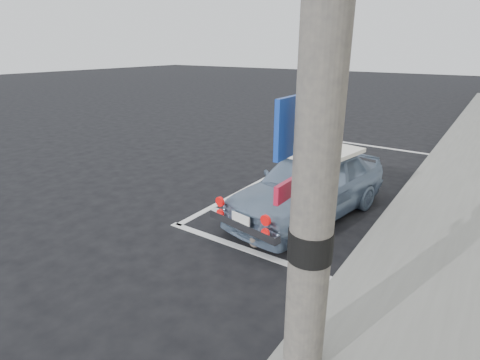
% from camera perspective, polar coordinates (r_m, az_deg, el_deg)
% --- Properties ---
extents(ground, '(80.00, 80.00, 0.00)m').
position_cam_1_polar(ground, '(6.06, 0.04, -7.39)').
color(ground, black).
rests_on(ground, ground).
extents(pline_rear, '(3.00, 0.12, 0.01)m').
position_cam_1_polar(pline_rear, '(5.45, 1.40, -10.69)').
color(pline_rear, silver).
rests_on(pline_rear, ground).
extents(pline_front, '(3.00, 0.12, 0.01)m').
position_cam_1_polar(pline_front, '(11.57, 20.90, 4.64)').
color(pline_front, silver).
rests_on(pline_front, ground).
extents(pline_side, '(0.12, 7.00, 0.01)m').
position_cam_1_polar(pline_side, '(8.87, 6.29, 1.49)').
color(pline_side, silver).
rests_on(pline_side, ground).
extents(retro_coupe, '(1.89, 3.51, 1.13)m').
position_cam_1_polar(retro_coupe, '(6.40, 10.55, -0.64)').
color(retro_coupe, '#6E85A3').
rests_on(retro_coupe, ground).
extents(cat, '(0.31, 0.45, 0.25)m').
position_cam_1_polar(cat, '(5.52, 2.43, -8.99)').
color(cat, '#685A4F').
rests_on(cat, ground).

